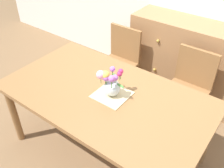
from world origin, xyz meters
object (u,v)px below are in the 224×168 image
object	(u,v)px
dining_table	(106,100)
chair_right	(189,85)
flower_vase	(111,83)
chair_left	(120,59)
dresser	(186,61)

from	to	relation	value
dining_table	chair_right	distance (m)	0.98
chair_right	flower_vase	world-z (taller)	flower_vase
chair_left	dresser	distance (m)	0.82
chair_right	dining_table	bearing A→B (deg)	62.44
chair_left	chair_right	size ratio (longest dim) A/B	1.00
dining_table	dresser	distance (m)	1.36
dining_table	chair_right	world-z (taller)	chair_right
dining_table	dresser	size ratio (longest dim) A/B	1.31
flower_vase	chair_right	bearing A→B (deg)	65.25
chair_left	flower_vase	size ratio (longest dim) A/B	3.53
chair_left	dresser	world-z (taller)	dresser
chair_right	flower_vase	size ratio (longest dim) A/B	3.53
chair_left	flower_vase	distance (m)	1.06
chair_right	dresser	world-z (taller)	dresser
dining_table	chair_right	bearing A→B (deg)	62.44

